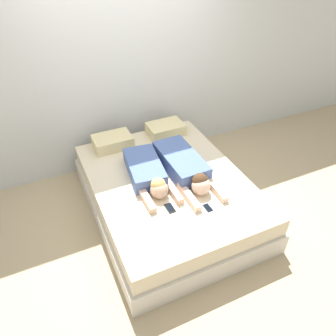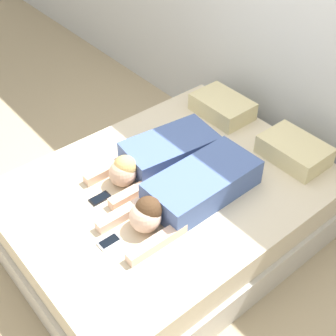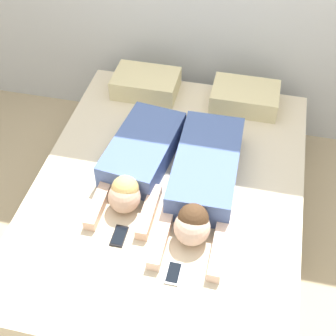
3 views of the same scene
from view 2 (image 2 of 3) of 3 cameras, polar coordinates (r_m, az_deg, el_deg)
The scene contains 9 objects.
ground_plane at distance 3.56m, azimuth 0.00°, elevation -7.74°, with size 12.00×12.00×0.00m, color tan.
wall_back at distance 3.56m, azimuth 16.38°, elevation 16.71°, with size 12.00×0.06×2.60m.
bed at distance 3.39m, azimuth 0.00°, elevation -5.07°, with size 1.69×2.20×0.49m.
pillow_head_left at distance 3.85m, azimuth 6.64°, elevation 7.44°, with size 0.47×0.32×0.15m.
pillow_head_right at distance 3.49m, azimuth 15.13°, elevation 2.07°, with size 0.47×0.32×0.15m.
person_left at distance 3.31m, azimuth -1.22°, elevation 1.56°, with size 0.43×0.98×0.22m.
person_right at distance 3.03m, azimuth 2.64°, elevation -2.81°, with size 0.39×1.11×0.23m.
cell_phone_left at distance 3.14m, azimuth -8.28°, elevation -3.67°, with size 0.07×0.14×0.01m.
cell_phone_right at distance 2.88m, azimuth -7.18°, elevation -8.89°, with size 0.07×0.14×0.01m.
Camera 2 is at (1.80, -1.49, 2.69)m, focal length 50.00 mm.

